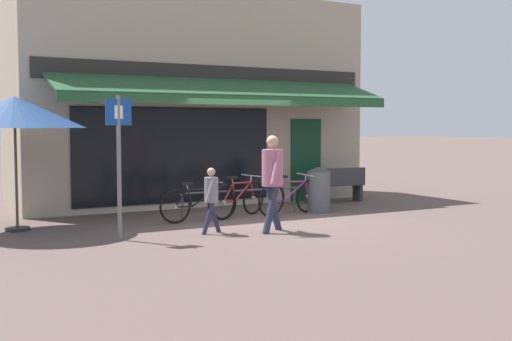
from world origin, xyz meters
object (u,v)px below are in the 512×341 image
object	(u,v)px
bicycle_red	(239,199)
pedestrian_child	(211,193)
litter_bin	(319,189)
bicycle_black	(199,204)
pedestrian_adult	(272,173)
cafe_parasol	(15,112)
park_bench	(335,184)
bicycle_purple	(290,197)
parking_sign	(119,152)

from	to	relation	value
bicycle_red	pedestrian_child	world-z (taller)	pedestrian_child
pedestrian_child	litter_bin	xyz separation A→B (m)	(3.27, 1.40, -0.21)
bicycle_black	pedestrian_child	size ratio (longest dim) A/B	1.42
pedestrian_adult	bicycle_red	bearing A→B (deg)	-108.91
cafe_parasol	park_bench	distance (m)	7.92
litter_bin	pedestrian_child	bearing A→B (deg)	-156.76
bicycle_red	pedestrian_adult	world-z (taller)	pedestrian_adult
litter_bin	cafe_parasol	distance (m)	6.52
bicycle_purple	pedestrian_child	size ratio (longest dim) A/B	1.54
bicycle_red	litter_bin	xyz separation A→B (m)	(1.91, -0.17, 0.12)
bicycle_black	bicycle_red	distance (m)	1.00
cafe_parasol	bicycle_purple	bearing A→B (deg)	-6.68
bicycle_red	bicycle_purple	bearing A→B (deg)	-36.85
pedestrian_adult	parking_sign	world-z (taller)	parking_sign
bicycle_purple	parking_sign	xyz separation A→B (m)	(-4.13, -1.22, 1.10)
bicycle_red	pedestrian_child	size ratio (longest dim) A/B	1.37
bicycle_black	pedestrian_adult	bearing A→B (deg)	-69.84
litter_bin	cafe_parasol	bearing A→B (deg)	174.67
parking_sign	cafe_parasol	world-z (taller)	cafe_parasol
pedestrian_adult	pedestrian_child	size ratio (longest dim) A/B	1.49
pedestrian_child	litter_bin	size ratio (longest dim) A/B	1.17
pedestrian_child	park_bench	xyz separation A→B (m)	(4.69, 2.75, -0.26)
bicycle_purple	cafe_parasol	xyz separation A→B (m)	(-5.50, 0.64, 1.78)
bicycle_black	litter_bin	xyz separation A→B (m)	(2.90, -0.01, 0.15)
pedestrian_adult	bicycle_black	bearing A→B (deg)	-78.88
litter_bin	park_bench	bearing A→B (deg)	43.43
pedestrian_child	litter_bin	distance (m)	3.57
pedestrian_child	park_bench	size ratio (longest dim) A/B	0.73
pedestrian_adult	parking_sign	distance (m)	2.76
bicycle_red	bicycle_purple	xyz separation A→B (m)	(1.13, -0.23, -0.00)
bicycle_purple	pedestrian_adult	distance (m)	2.33
bicycle_red	bicycle_purple	world-z (taller)	bicycle_purple
bicycle_purple	pedestrian_child	bearing A→B (deg)	-164.69
bicycle_black	cafe_parasol	bearing A→B (deg)	169.68
pedestrian_child	parking_sign	distance (m)	1.81
parking_sign	bicycle_red	bearing A→B (deg)	25.76
cafe_parasol	bicycle_red	bearing A→B (deg)	-5.41
bicycle_purple	pedestrian_adult	bearing A→B (deg)	-143.20
bicycle_red	cafe_parasol	size ratio (longest dim) A/B	0.64
bicycle_red	pedestrian_adult	bearing A→B (deg)	-124.45
bicycle_black	pedestrian_adult	distance (m)	2.03
bicycle_red	pedestrian_adult	xyz separation A→B (m)	(-0.31, -1.94, 0.67)
park_bench	cafe_parasol	bearing A→B (deg)	-171.02
pedestrian_adult	cafe_parasol	world-z (taller)	cafe_parasol
pedestrian_child	parking_sign	size ratio (longest dim) A/B	0.49
bicycle_purple	bicycle_red	bearing A→B (deg)	155.37
bicycle_red	park_bench	bearing A→B (deg)	-5.85
litter_bin	cafe_parasol	xyz separation A→B (m)	(-6.28, 0.59, 1.66)
bicycle_black	cafe_parasol	size ratio (longest dim) A/B	0.66
park_bench	bicycle_purple	bearing A→B (deg)	-144.10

